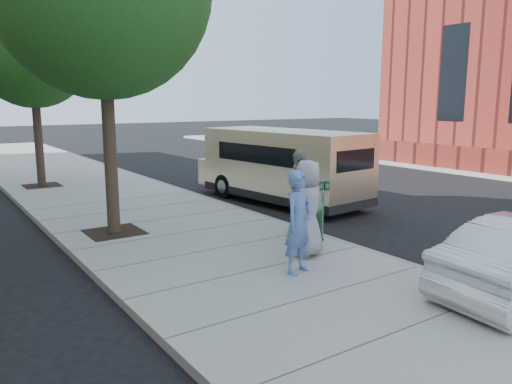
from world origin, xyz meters
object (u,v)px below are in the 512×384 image
Objects in this scene: person_green_shirt at (307,202)px; person_striped_polo at (299,191)px; tree_far at (33,46)px; person_gray_shirt at (307,208)px; person_officer at (299,222)px; van at (281,165)px; parking_meter at (323,197)px.

person_green_shirt is 0.92× the size of person_striped_polo.
tree_far is 3.81× the size of person_green_shirt.
person_gray_shirt is 0.99× the size of person_striped_polo.
tree_far reaches higher than person_officer.
van is at bearing -127.87° from person_green_shirt.
person_striped_polo is at bearing -145.01° from person_gray_shirt.
person_officer is at bearing 20.46° from person_gray_shirt.
person_striped_polo is at bearing 115.31° from parking_meter.
tree_far is 5.22× the size of parking_meter.
tree_far is at bearing 79.63° from person_officer.
person_officer is at bearing -130.85° from van.
van is (2.04, 4.16, 0.12)m from parking_meter.
van is at bearing -176.20° from person_striped_polo.
van is 5.82m from person_gray_shirt.
person_officer is 1.04× the size of person_green_shirt.
tree_far reaches higher than person_striped_polo.
person_striped_polo is (-2.09, -3.42, -0.09)m from van.
parking_meter is 0.68× the size of person_gray_shirt.
tree_far is 11.74m from person_green_shirt.
tree_far reaches higher than van.
parking_meter is at bearing -122.28° from van.
person_striped_polo is at bearing -127.59° from van.
person_green_shirt is at bearing 27.21° from person_officer.
van is 4.91m from person_green_shirt.
person_striped_polo is at bearing 32.21° from person_officer.
person_striped_polo reaches higher than person_officer.
person_gray_shirt is (-1.07, -0.76, 0.02)m from parking_meter.
parking_meter is 0.49m from person_green_shirt.
van is at bearing 85.35° from parking_meter.
person_green_shirt is 0.91m from person_striped_polo.
van reaches higher than parking_meter.
van is 3.33× the size of person_gray_shirt.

